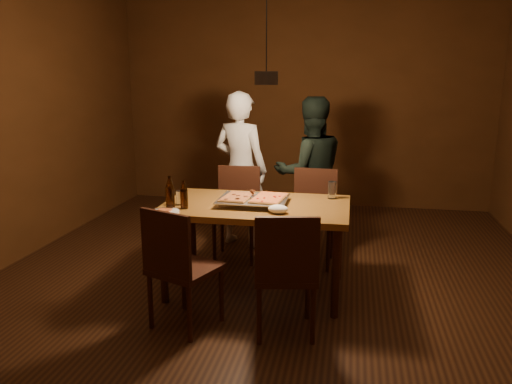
% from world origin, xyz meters
% --- Properties ---
extents(room_shell, '(6.00, 6.00, 6.00)m').
position_xyz_m(room_shell, '(0.00, 0.00, 1.40)').
color(room_shell, '#3C2110').
rests_on(room_shell, ground).
extents(dining_table, '(1.50, 0.90, 0.75)m').
position_xyz_m(dining_table, '(-0.08, -0.01, 0.68)').
color(dining_table, brown).
rests_on(dining_table, floor).
extents(chair_far_left, '(0.44, 0.44, 0.49)m').
position_xyz_m(chair_far_left, '(-0.42, 0.77, 0.54)').
color(chair_far_left, '#38190F').
rests_on(chair_far_left, floor).
extents(chair_far_right, '(0.44, 0.44, 0.49)m').
position_xyz_m(chair_far_right, '(0.33, 0.78, 0.54)').
color(chair_far_right, '#38190F').
rests_on(chair_far_right, floor).
extents(chair_near_left, '(0.55, 0.55, 0.49)m').
position_xyz_m(chair_near_left, '(-0.49, -0.78, 0.54)').
color(chair_near_left, '#38190F').
rests_on(chair_near_left, floor).
extents(chair_near_right, '(0.49, 0.49, 0.49)m').
position_xyz_m(chair_near_right, '(0.27, -0.74, 0.54)').
color(chair_near_right, '#38190F').
rests_on(chair_near_right, floor).
extents(pizza_tray, '(0.58, 0.48, 0.05)m').
position_xyz_m(pizza_tray, '(-0.10, -0.02, 0.77)').
color(pizza_tray, silver).
rests_on(pizza_tray, dining_table).
extents(pizza_meat, '(0.25, 0.36, 0.02)m').
position_xyz_m(pizza_meat, '(-0.23, -0.03, 0.81)').
color(pizza_meat, maroon).
rests_on(pizza_meat, pizza_tray).
extents(pizza_cheese, '(0.28, 0.40, 0.02)m').
position_xyz_m(pizza_cheese, '(0.03, -0.01, 0.81)').
color(pizza_cheese, gold).
rests_on(pizza_cheese, pizza_tray).
extents(spatula, '(0.18, 0.26, 0.04)m').
position_xyz_m(spatula, '(-0.09, 0.00, 0.81)').
color(spatula, silver).
rests_on(spatula, pizza_tray).
extents(beer_bottle_a, '(0.07, 0.07, 0.26)m').
position_xyz_m(beer_bottle_a, '(-0.70, -0.29, 0.88)').
color(beer_bottle_a, black).
rests_on(beer_bottle_a, dining_table).
extents(beer_bottle_b, '(0.06, 0.06, 0.23)m').
position_xyz_m(beer_bottle_b, '(-0.60, -0.26, 0.86)').
color(beer_bottle_b, black).
rests_on(beer_bottle_b, dining_table).
extents(water_glass_left, '(0.07, 0.07, 0.11)m').
position_xyz_m(water_glass_left, '(-0.67, -0.15, 0.81)').
color(water_glass_left, silver).
rests_on(water_glass_left, dining_table).
extents(water_glass_right, '(0.07, 0.07, 0.15)m').
position_xyz_m(water_glass_right, '(0.52, 0.29, 0.82)').
color(water_glass_right, silver).
rests_on(water_glass_right, dining_table).
extents(plate_slice, '(0.22, 0.22, 0.03)m').
position_xyz_m(plate_slice, '(-0.71, -0.41, 0.76)').
color(plate_slice, white).
rests_on(plate_slice, dining_table).
extents(napkin, '(0.15, 0.12, 0.06)m').
position_xyz_m(napkin, '(0.14, -0.25, 0.78)').
color(napkin, white).
rests_on(napkin, dining_table).
extents(diner_white, '(0.68, 0.54, 1.62)m').
position_xyz_m(diner_white, '(-0.46, 1.14, 0.81)').
color(diner_white, silver).
rests_on(diner_white, floor).
extents(diner_dark, '(0.92, 0.83, 1.57)m').
position_xyz_m(diner_dark, '(0.26, 1.23, 0.78)').
color(diner_dark, black).
rests_on(diner_dark, floor).
extents(pendant_lamp, '(0.18, 0.18, 1.10)m').
position_xyz_m(pendant_lamp, '(0.00, 0.00, 1.76)').
color(pendant_lamp, black).
rests_on(pendant_lamp, ceiling).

